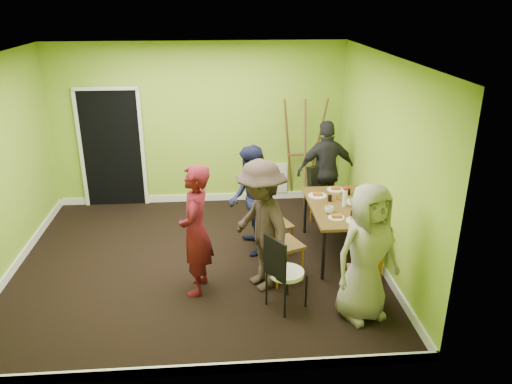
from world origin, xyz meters
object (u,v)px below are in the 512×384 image
blue_bottle (365,209)px  orange_bottle (337,197)px  dining_table (342,209)px  thermos (345,198)px  chair_back_end (320,183)px  chair_left_near (277,239)px  chair_left_far (272,220)px  chair_bentwood (282,269)px  easel (303,153)px  person_standing (196,231)px  chair_front_end (365,270)px  person_left_far (251,201)px  person_left_near (261,226)px  person_back_end (326,171)px  person_front_end (367,253)px

blue_bottle → orange_bottle: 0.63m
dining_table → thermos: (0.02, -0.03, 0.18)m
chair_back_end → chair_left_near: bearing=40.2°
chair_left_far → blue_bottle: 1.31m
thermos → blue_bottle: bearing=-62.6°
chair_bentwood → orange_bottle: chair_bentwood is taller
chair_left_near → easel: size_ratio=0.56×
blue_bottle → person_standing: size_ratio=0.13×
chair_front_end → person_left_far: person_left_far is taller
chair_left_far → chair_left_near: size_ratio=0.89×
chair_bentwood → person_left_far: (-0.26, 1.47, 0.26)m
thermos → person_left_near: person_left_near is taller
person_left_near → chair_front_end: bearing=41.3°
dining_table → person_left_far: bearing=172.0°
dining_table → thermos: size_ratio=6.11×
chair_left_far → person_back_end: (1.02, 1.17, 0.30)m
chair_back_end → person_back_end: person_back_end is taller
thermos → chair_front_end: bearing=-92.6°
orange_bottle → person_back_end: bearing=86.4°
dining_table → blue_bottle: blue_bottle is taller
chair_back_end → person_left_far: person_left_far is taller
person_back_end → chair_left_near: bearing=54.3°
easel → orange_bottle: easel is taller
easel → orange_bottle: (0.21, -1.68, -0.15)m
person_left_far → easel: bearing=143.4°
chair_front_end → person_back_end: 2.59m
chair_left_near → dining_table: bearing=100.0°
chair_left_far → dining_table: bearing=64.5°
person_left_far → dining_table: bearing=76.3°
person_left_far → blue_bottle: bearing=63.8°
easel → thermos: easel is taller
orange_bottle → person_back_end: size_ratio=0.05×
chair_front_end → chair_back_end: bearing=99.3°
chair_back_end → person_standing: bearing=22.6°
chair_left_near → thermos: (1.02, 0.62, 0.28)m
chair_front_end → thermos: thermos is taller
chair_bentwood → person_front_end: size_ratio=0.58×
chair_bentwood → blue_bottle: 1.55m
dining_table → person_standing: size_ratio=0.90×
chair_back_end → chair_bentwood: (-0.93, -2.43, -0.13)m
person_standing → chair_back_end: bearing=143.8°
thermos → chair_back_end: bearing=94.9°
chair_bentwood → thermos: (1.03, 1.26, 0.35)m
easel → person_standing: 3.24m
chair_back_end → chair_bentwood: size_ratio=0.97×
chair_front_end → chair_bentwood: chair_bentwood is taller
blue_bottle → person_back_end: person_back_end is taller
person_front_end → thermos: bearing=65.3°
chair_left_far → person_back_end: 1.58m
chair_back_end → person_front_end: size_ratio=0.57×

